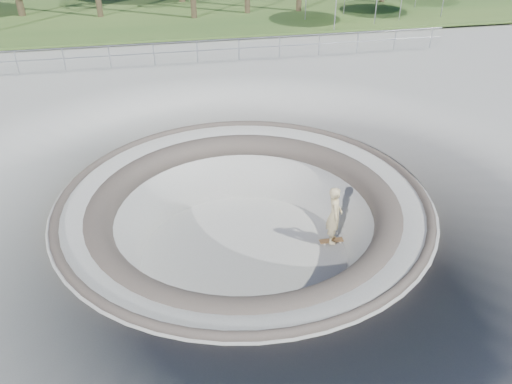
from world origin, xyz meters
TOP-DOWN VIEW (x-y plane):
  - ground at (0.00, 0.00)m, footprint 180.00×180.00m
  - skate_bowl at (0.00, 0.00)m, footprint 14.00×14.00m
  - distant_hills at (3.78, 57.17)m, footprint 103.20×45.00m
  - safety_railing at (0.00, 12.00)m, footprint 25.00×0.06m
  - skateboard at (2.67, -0.11)m, footprint 0.77×0.24m
  - skater at (2.67, -0.11)m, footprint 0.62×0.77m

SIDE VIEW (x-z plane):
  - distant_hills at x=3.78m, z-range -21.32..7.28m
  - skateboard at x=2.67m, z-range -1.88..-1.80m
  - skate_bowl at x=0.00m, z-range -3.88..0.22m
  - skater at x=2.67m, z-range -1.82..0.03m
  - ground at x=0.00m, z-range 0.00..0.00m
  - safety_railing at x=0.00m, z-range 0.18..1.20m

